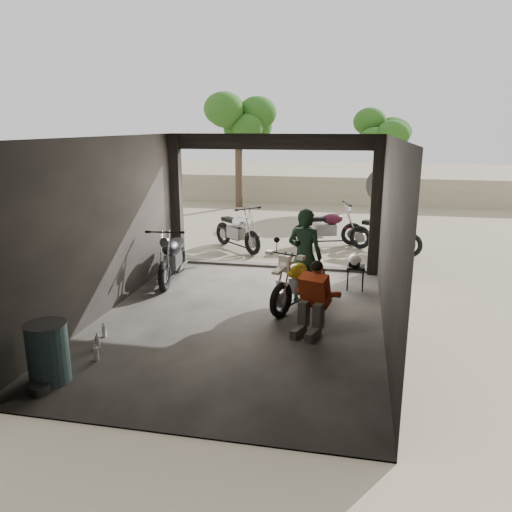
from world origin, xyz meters
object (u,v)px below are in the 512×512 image
at_px(stool, 356,270).
at_px(oil_drum, 48,354).
at_px(left_bike, 172,254).
at_px(outside_bike_a, 237,228).
at_px(outside_bike_c, 385,231).
at_px(mechanic, 311,301).
at_px(main_bike, 300,277).
at_px(sign_post, 383,202).
at_px(outside_bike_b, 328,225).
at_px(helmet, 355,260).
at_px(rider, 305,257).

distance_m(stool, oil_drum, 6.28).
height_order(left_bike, outside_bike_a, left_bike).
xyz_separation_m(left_bike, outside_bike_a, (0.72, 3.12, -0.00)).
height_order(outside_bike_c, mechanic, outside_bike_c).
bearing_deg(main_bike, sign_post, 83.46).
bearing_deg(outside_bike_b, oil_drum, 142.56).
distance_m(mechanic, sign_post, 4.32).
bearing_deg(helmet, rider, -125.24).
relative_size(outside_bike_b, sign_post, 0.74).
height_order(left_bike, stool, left_bike).
bearing_deg(sign_post, oil_drum, -139.15).
xyz_separation_m(main_bike, oil_drum, (-2.97, -3.58, -0.17)).
relative_size(helmet, sign_post, 0.12).
xyz_separation_m(outside_bike_c, helmet, (-0.77, -3.42, 0.03)).
bearing_deg(outside_bike_c, left_bike, 153.78).
bearing_deg(outside_bike_a, main_bike, -108.97).
bearing_deg(sign_post, main_bike, -133.35).
bearing_deg(outside_bike_c, mechanic, -166.88).
distance_m(left_bike, rider, 3.15).
distance_m(left_bike, helmet, 3.97).
xyz_separation_m(outside_bike_a, mechanic, (2.59, -5.46, -0.03)).
distance_m(outside_bike_a, outside_bike_c, 4.04).
distance_m(outside_bike_a, oil_drum, 7.81).
distance_m(main_bike, left_bike, 3.16).
relative_size(mechanic, sign_post, 0.48).
bearing_deg(outside_bike_a, outside_bike_b, -25.44).
relative_size(main_bike, left_bike, 0.96).
distance_m(outside_bike_a, outside_bike_b, 2.63).
xyz_separation_m(outside_bike_c, stool, (-0.74, -3.39, -0.18)).
height_order(left_bike, oil_drum, left_bike).
xyz_separation_m(outside_bike_c, mechanic, (-1.43, -5.91, -0.02)).
xyz_separation_m(left_bike, outside_bike_b, (3.16, 4.09, -0.01)).
xyz_separation_m(main_bike, sign_post, (1.57, 2.73, 1.08)).
relative_size(stool, sign_post, 0.21).
height_order(outside_bike_b, stool, outside_bike_b).
bearing_deg(main_bike, stool, 73.93).
bearing_deg(outside_bike_c, outside_bike_a, 123.18).
distance_m(main_bike, rider, 0.43).
bearing_deg(sign_post, helmet, -124.28).
bearing_deg(rider, outside_bike_a, -46.86).
bearing_deg(stool, mechanic, -105.41).
distance_m(outside_bike_a, stool, 4.41).
bearing_deg(outside_bike_b, helmet, 173.96).
height_order(outside_bike_c, oil_drum, outside_bike_c).
distance_m(left_bike, mechanic, 4.05).
relative_size(outside_bike_a, outside_bike_c, 1.01).
xyz_separation_m(helmet, sign_post, (0.57, 1.51, 1.02)).
bearing_deg(mechanic, main_bike, 123.11).
relative_size(main_bike, oil_drum, 2.12).
bearing_deg(main_bike, helmet, 74.21).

